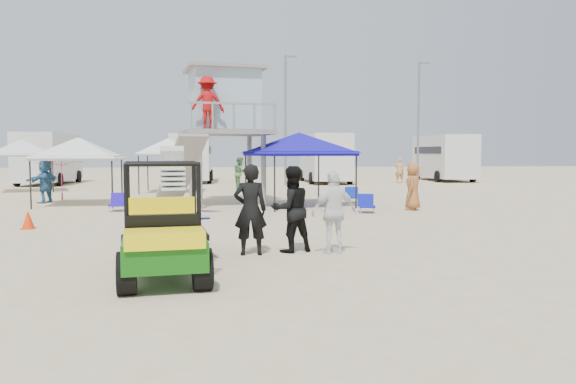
{
  "coord_description": "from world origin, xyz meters",
  "views": [
    {
      "loc": [
        -0.67,
        -7.59,
        2.06
      ],
      "look_at": [
        0.5,
        3.0,
        1.3
      ],
      "focal_mm": 35.0,
      "sensor_mm": 36.0,
      "label": 1
    }
  ],
  "objects": [
    {
      "name": "ground",
      "position": [
        0.0,
        0.0,
        0.0
      ],
      "size": [
        140.0,
        140.0,
        0.0
      ],
      "primitive_type": "plane",
      "color": "beige",
      "rests_on": "ground"
    },
    {
      "name": "utility_cart",
      "position": [
        -1.72,
        1.52,
        0.87
      ],
      "size": [
        1.56,
        2.61,
        1.88
      ],
      "color": "#10560D",
      "rests_on": "ground"
    },
    {
      "name": "surf_trailer",
      "position": [
        -1.71,
        3.85,
        0.78
      ],
      "size": [
        1.4,
        2.26,
        1.92
      ],
      "color": "black",
      "rests_on": "ground"
    },
    {
      "name": "man_left",
      "position": [
        -0.2,
        3.55,
        0.91
      ],
      "size": [
        0.67,
        0.45,
        1.82
      ],
      "primitive_type": "imported",
      "rotation": [
        0.0,
        0.0,
        3.16
      ],
      "color": "black",
      "rests_on": "ground"
    },
    {
      "name": "man_mid",
      "position": [
        0.65,
        3.8,
        0.89
      ],
      "size": [
        1.04,
        0.93,
        1.78
      ],
      "primitive_type": "imported",
      "rotation": [
        0.0,
        0.0,
        3.49
      ],
      "color": "black",
      "rests_on": "ground"
    },
    {
      "name": "man_right",
      "position": [
        1.5,
        3.55,
        0.84
      ],
      "size": [
        1.06,
        0.67,
        1.68
      ],
      "primitive_type": "imported",
      "rotation": [
        0.0,
        0.0,
        3.42
      ],
      "color": "white",
      "rests_on": "ground"
    },
    {
      "name": "lifeguard_tower",
      "position": [
        -0.76,
        14.53,
        3.89
      ],
      "size": [
        3.8,
        3.8,
        5.23
      ],
      "color": "gray",
      "rests_on": "ground"
    },
    {
      "name": "canopy_blue",
      "position": [
        2.09,
        13.6,
        2.66
      ],
      "size": [
        4.16,
        4.16,
        3.21
      ],
      "color": "black",
      "rests_on": "ground"
    },
    {
      "name": "canopy_white_a",
      "position": [
        -6.35,
        14.99,
        2.49
      ],
      "size": [
        3.17,
        3.17,
        3.04
      ],
      "color": "black",
      "rests_on": "ground"
    },
    {
      "name": "canopy_white_b",
      "position": [
        -11.24,
        23.0,
        2.57
      ],
      "size": [
        3.81,
        3.81,
        3.12
      ],
      "color": "black",
      "rests_on": "ground"
    },
    {
      "name": "canopy_white_c",
      "position": [
        -3.58,
        21.53,
        2.63
      ],
      "size": [
        2.81,
        2.81,
        3.18
      ],
      "color": "black",
      "rests_on": "ground"
    },
    {
      "name": "umbrella_a",
      "position": [
        -7.68,
        17.33,
        0.96
      ],
      "size": [
        2.51,
        2.54,
        1.91
      ],
      "primitive_type": "imported",
      "rotation": [
        0.0,
        0.0,
        0.23
      ],
      "color": "red",
      "rests_on": "ground"
    },
    {
      "name": "umbrella_b",
      "position": [
        -2.73,
        21.68,
        0.82
      ],
      "size": [
        2.54,
        2.53,
        1.64
      ],
      "primitive_type": "imported",
      "rotation": [
        0.0,
        0.0,
        0.89
      ],
      "color": "gold",
      "rests_on": "ground"
    },
    {
      "name": "cone_near",
      "position": [
        -5.96,
        8.03,
        0.25
      ],
      "size": [
        0.34,
        0.34,
        0.5
      ],
      "primitive_type": "cone",
      "color": "#FF3208",
      "rests_on": "ground"
    },
    {
      "name": "cone_far",
      "position": [
        -2.66,
        13.85,
        0.25
      ],
      "size": [
        0.34,
        0.34,
        0.5
      ],
      "primitive_type": "cone",
      "color": "#FF9508",
      "rests_on": "ground"
    },
    {
      "name": "beach_chair_a",
      "position": [
        -4.44,
        12.49,
        0.31
      ],
      "size": [
        0.57,
        0.61,
        0.64
      ],
      "color": "#2610B6",
      "rests_on": "ground"
    },
    {
      "name": "beach_chair_b",
      "position": [
        4.07,
        11.0,
        0.31
      ],
      "size": [
        0.64,
        0.69,
        0.64
      ],
      "color": "#0F17AC",
      "rests_on": "ground"
    },
    {
      "name": "beach_chair_c",
      "position": [
        4.44,
        14.82,
        0.31
      ],
      "size": [
        0.67,
        0.72,
        0.64
      ],
      "color": "#0F2CA8",
      "rests_on": "ground"
    },
    {
      "name": "rv_far_left",
      "position": [
        -12.0,
        29.99,
        1.8
      ],
      "size": [
        2.64,
        6.8,
        3.25
      ],
      "color": "silver",
      "rests_on": "ground"
    },
    {
      "name": "rv_mid_left",
      "position": [
        -3.0,
        31.49,
        1.8
      ],
      "size": [
        2.65,
        6.5,
        3.25
      ],
      "color": "silver",
      "rests_on": "ground"
    },
    {
      "name": "rv_mid_right",
      "position": [
        6.0,
        29.99,
        1.8
      ],
      "size": [
        2.64,
        7.0,
        3.25
      ],
      "color": "silver",
      "rests_on": "ground"
    },
    {
      "name": "rv_far_right",
      "position": [
        15.0,
        31.49,
        1.8
      ],
      "size": [
        2.64,
        6.6,
        3.25
      ],
      "color": "silver",
      "rests_on": "ground"
    },
    {
      "name": "light_pole_left",
      "position": [
        3.0,
        27.0,
        4.0
      ],
      "size": [
        0.14,
        0.14,
        8.0
      ],
      "primitive_type": "cylinder",
      "color": "slate",
      "rests_on": "ground"
    },
    {
      "name": "light_pole_right",
      "position": [
        12.0,
        28.5,
        4.0
      ],
      "size": [
        0.14,
        0.14,
        8.0
      ],
      "primitive_type": "cylinder",
      "color": "slate",
      "rests_on": "ground"
    },
    {
      "name": "distant_beachgoers",
      "position": [
        -0.67,
        18.77,
        0.87
      ],
      "size": [
        19.73,
        17.78,
        1.8
      ],
      "color": "#57824E",
      "rests_on": "ground"
    }
  ]
}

